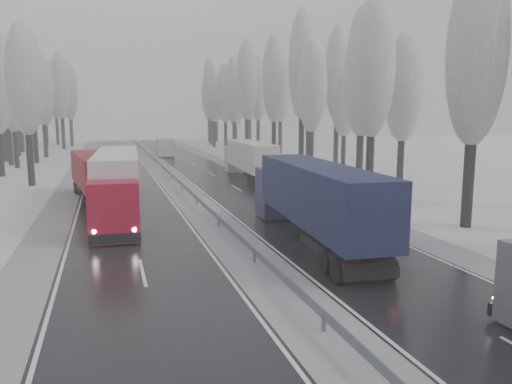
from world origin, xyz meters
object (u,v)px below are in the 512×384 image
truck_red_white (117,180)px  truck_red_red (94,175)px  truck_cream_box (249,157)px  truck_blue_box (311,196)px  box_truck_distant (165,147)px

truck_red_white → truck_red_red: bearing=106.3°
truck_cream_box → truck_red_red: size_ratio=1.08×
truck_blue_box → truck_cream_box: (4.05, 27.07, -0.17)m
box_truck_distant → truck_red_red: (-10.54, -44.06, 0.65)m
truck_blue_box → truck_red_white: bearing=139.3°
box_truck_distant → truck_red_white: bearing=-97.2°
box_truck_distant → truck_red_red: truck_red_red is taller
truck_blue_box → truck_cream_box: truck_blue_box is taller
truck_cream_box → truck_red_red: truck_cream_box is taller
truck_cream_box → truck_blue_box: bearing=-95.9°
truck_red_white → truck_cream_box: bearing=53.1°
truck_blue_box → truck_red_red: truck_blue_box is taller
truck_blue_box → truck_red_red: (-11.78, 16.83, -0.37)m
box_truck_distant → truck_cream_box: bearing=-78.4°
truck_blue_box → truck_red_white: size_ratio=0.99×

